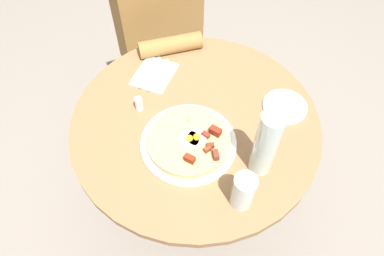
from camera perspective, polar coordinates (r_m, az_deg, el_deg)
ground_plane at (r=1.89m, az=0.36°, el=-12.06°), size 6.00×6.00×0.00m
dining_table at (r=1.39m, az=0.48°, el=-2.88°), size 0.89×0.89×0.73m
person_seated at (r=1.85m, az=-5.18°, el=12.75°), size 0.38×0.47×1.14m
pizza_plate at (r=1.18m, az=-0.57°, el=-2.45°), size 0.33×0.33×0.01m
breakfast_pizza at (r=1.17m, az=-0.42°, el=-2.01°), size 0.28×0.28×0.05m
bread_plate at (r=1.32m, az=14.89°, el=3.44°), size 0.16×0.16×0.01m
napkin at (r=1.40m, az=-6.16°, el=8.73°), size 0.22×0.22×0.00m
fork at (r=1.40m, az=-6.85°, el=9.04°), size 0.14×0.14×0.00m
knife at (r=1.39m, az=-5.50°, el=8.67°), size 0.14×0.14×0.00m
water_glass at (r=1.04m, az=8.14°, el=-10.28°), size 0.07×0.07×0.14m
water_bottle at (r=1.05m, az=11.97°, el=-2.65°), size 0.07×0.07×0.27m
salt_shaker at (r=1.27m, az=-8.66°, el=3.92°), size 0.03×0.03×0.06m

